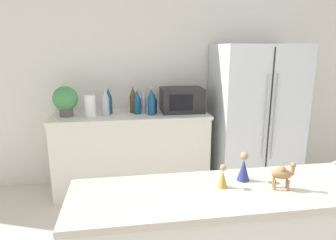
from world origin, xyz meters
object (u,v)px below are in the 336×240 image
object	(u,v)px
back_bottle_5	(151,102)
wise_man_figurine_blue	(244,168)
potted_plant	(65,100)
camel_figurine	(283,173)
wise_man_figurine_crimson	(223,177)
back_bottle_1	(143,102)
back_bottle_2	(109,101)
back_bottle_0	(105,102)
refrigerator	(254,117)
back_bottle_6	(137,102)
paper_towel_roll	(90,106)
back_bottle_3	(154,103)
microwave	(182,100)
back_bottle_4	(133,100)

from	to	relation	value
back_bottle_5	wise_man_figurine_blue	bearing A→B (deg)	-79.84
potted_plant	back_bottle_5	size ratio (longest dim) A/B	1.07
camel_figurine	wise_man_figurine_crimson	distance (m)	0.31
back_bottle_5	wise_man_figurine_crimson	size ratio (longest dim) A/B	2.41
back_bottle_1	back_bottle_2	xyz separation A→B (m)	(-0.39, 0.02, 0.02)
back_bottle_0	refrigerator	bearing A→B (deg)	-1.17
back_bottle_5	back_bottle_6	size ratio (longest dim) A/B	1.08
back_bottle_6	wise_man_figurine_blue	xyz separation A→B (m)	(0.48, -1.87, -0.05)
paper_towel_roll	back_bottle_3	size ratio (longest dim) A/B	0.96
back_bottle_3	back_bottle_0	bearing A→B (deg)	-176.02
back_bottle_3	wise_man_figurine_blue	xyz separation A→B (m)	(0.29, -1.89, -0.03)
microwave	wise_man_figurine_blue	size ratio (longest dim) A/B	2.92
back_bottle_1	camel_figurine	size ratio (longest dim) A/B	1.74
back_bottle_2	potted_plant	bearing A→B (deg)	-169.98
back_bottle_6	camel_figurine	xyz separation A→B (m)	(0.63, -2.01, -0.03)
microwave	camel_figurine	world-z (taller)	microwave
back_bottle_2	back_bottle_3	xyz separation A→B (m)	(0.51, -0.07, -0.03)
refrigerator	back_bottle_2	bearing A→B (deg)	175.22
back_bottle_2	camel_figurine	distance (m)	2.30
back_bottle_2	back_bottle_4	size ratio (longest dim) A/B	0.96
potted_plant	back_bottle_4	world-z (taller)	potted_plant
back_bottle_2	wise_man_figurine_blue	size ratio (longest dim) A/B	1.81
camel_figurine	wise_man_figurine_crimson	xyz separation A→B (m)	(-0.30, 0.07, -0.03)
back_bottle_4	camel_figurine	xyz separation A→B (m)	(0.67, -2.09, -0.05)
back_bottle_4	back_bottle_6	world-z (taller)	back_bottle_4
back_bottle_0	wise_man_figurine_crimson	bearing A→B (deg)	-70.36
back_bottle_3	back_bottle_5	world-z (taller)	back_bottle_5
back_bottle_3	wise_man_figurine_blue	bearing A→B (deg)	-81.30
potted_plant	back_bottle_6	size ratio (longest dim) A/B	1.16
microwave	back_bottle_1	distance (m)	0.45
camel_figurine	refrigerator	bearing A→B (deg)	68.85
potted_plant	paper_towel_roll	world-z (taller)	potted_plant
refrigerator	back_bottle_0	bearing A→B (deg)	178.83
back_bottle_1	back_bottle_0	bearing A→B (deg)	-168.46
back_bottle_4	wise_man_figurine_blue	distance (m)	2.02
back_bottle_5	camel_figurine	bearing A→B (deg)	-76.09
back_bottle_2	camel_figurine	size ratio (longest dim) A/B	1.97
back_bottle_1	potted_plant	bearing A→B (deg)	-175.95
microwave	back_bottle_0	xyz separation A→B (m)	(-0.87, -0.07, 0.01)
microwave	back_bottle_6	world-z (taller)	back_bottle_6
refrigerator	back_bottle_2	size ratio (longest dim) A/B	5.71
microwave	back_bottle_0	distance (m)	0.87
back_bottle_0	back_bottle_5	xyz separation A→B (m)	(0.50, -0.05, -0.00)
refrigerator	back_bottle_5	xyz separation A→B (m)	(-1.23, -0.01, 0.23)
back_bottle_0	potted_plant	bearing A→B (deg)	176.43
refrigerator	microwave	size ratio (longest dim) A/B	3.55
back_bottle_1	camel_figurine	bearing A→B (deg)	-74.91
refrigerator	back_bottle_5	bearing A→B (deg)	-179.35
back_bottle_0	wise_man_figurine_crimson	world-z (taller)	back_bottle_0
refrigerator	back_bottle_1	world-z (taller)	refrigerator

